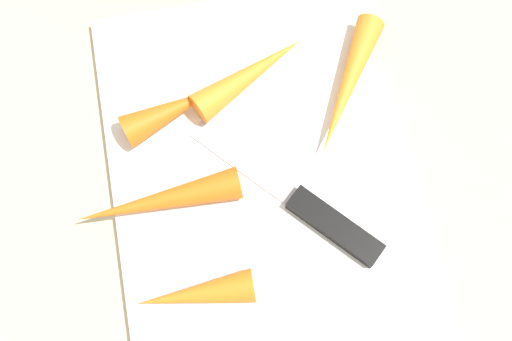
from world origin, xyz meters
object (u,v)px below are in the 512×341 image
at_px(cutting_board, 256,172).
at_px(carrot_medium, 250,74).
at_px(carrot_long, 348,86).
at_px(carrot_longest, 159,201).
at_px(carrot_short, 196,294).
at_px(carrot_shortest, 171,111).
at_px(knife, 322,217).

xyz_separation_m(cutting_board, carrot_medium, (0.09, -0.01, 0.02)).
distance_m(carrot_medium, carrot_long, 0.09).
distance_m(carrot_longest, carrot_short, 0.09).
bearing_deg(carrot_long, cutting_board, -26.60).
height_order(cutting_board, carrot_shortest, carrot_shortest).
bearing_deg(knife, carrot_short, 68.91).
bearing_deg(carrot_shortest, carrot_long, -18.84).
bearing_deg(carrot_long, carrot_medium, -76.10).
xyz_separation_m(cutting_board, carrot_short, (-0.10, 0.07, 0.02)).
bearing_deg(carrot_longest, carrot_shortest, -108.67).
bearing_deg(carrot_shortest, carrot_medium, -0.83).
height_order(cutting_board, carrot_longest, carrot_longest).
bearing_deg(carrot_short, cutting_board, -122.93).
bearing_deg(carrot_short, carrot_longest, -75.37).
bearing_deg(carrot_shortest, knife, -63.53).
bearing_deg(carrot_short, carrot_shortest, -89.58).
distance_m(carrot_shortest, carrot_short, 0.17).
distance_m(carrot_longest, carrot_long, 0.20).
xyz_separation_m(cutting_board, carrot_shortest, (0.07, 0.07, 0.02)).
bearing_deg(carrot_shortest, carrot_short, -108.36).
bearing_deg(knife, carrot_medium, -27.73).
bearing_deg(carrot_medium, carrot_short, -138.91).
height_order(knife, carrot_short, carrot_short).
bearing_deg(carrot_medium, carrot_shortest, 170.49).
bearing_deg(knife, carrot_longest, 31.83).
xyz_separation_m(knife, carrot_longest, (0.04, 0.14, 0.01)).
xyz_separation_m(cutting_board, carrot_long, (0.06, -0.10, 0.02)).
relative_size(cutting_board, carrot_medium, 3.03).
relative_size(carrot_long, carrot_short, 1.48).
bearing_deg(carrot_longest, carrot_short, 100.16).
distance_m(cutting_board, carrot_medium, 0.09).
distance_m(knife, carrot_short, 0.13).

